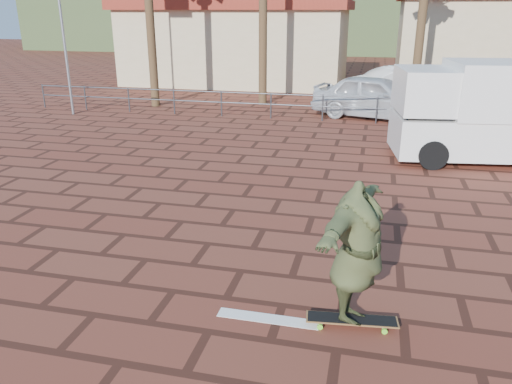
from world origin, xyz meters
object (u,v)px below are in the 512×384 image
skateboarder (357,253)px  campervan (496,110)px  longboard (352,320)px  car_silver (376,97)px  car_white (411,86)px

skateboarder → campervan: size_ratio=0.43×
longboard → campervan: (3.30, 8.86, 1.32)m
longboard → skateboarder: skateboarder is taller
skateboarder → campervan: campervan is taller
car_silver → longboard: bearing=-165.0°
campervan → car_silver: bearing=113.4°
longboard → skateboarder: size_ratio=0.52×
skateboarder → car_white: (1.58, 17.61, -0.26)m
longboard → car_silver: car_silver is taller
skateboarder → campervan: (3.30, 8.86, 0.34)m
skateboarder → car_silver: (0.11, 14.11, -0.26)m
skateboarder → car_white: 17.68m
car_silver → car_white: bearing=-7.4°
campervan → car_white: 8.94m
longboard → skateboarder: 0.98m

